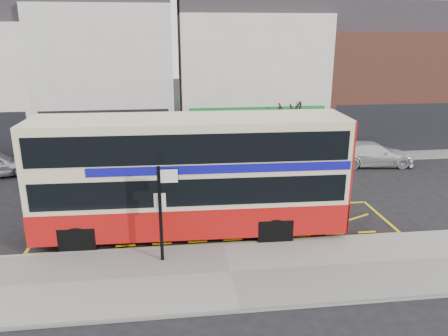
{
  "coord_description": "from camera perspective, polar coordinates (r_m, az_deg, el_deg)",
  "views": [
    {
      "loc": [
        -1.72,
        -14.54,
        7.49
      ],
      "look_at": [
        0.33,
        2.0,
        2.28
      ],
      "focal_mm": 35.0,
      "sensor_mm": 36.0,
      "label": 1
    }
  ],
  "objects": [
    {
      "name": "ground",
      "position": [
        16.45,
        -0.29,
        -9.72
      ],
      "size": [
        120.0,
        120.0,
        0.0
      ],
      "primitive_type": "plane",
      "color": "black",
      "rests_on": "ground"
    },
    {
      "name": "pavement",
      "position": [
        14.41,
        0.82,
        -13.59
      ],
      "size": [
        40.0,
        4.0,
        0.15
      ],
      "primitive_type": "cube",
      "color": "gray",
      "rests_on": "ground"
    },
    {
      "name": "kerb",
      "position": [
        16.08,
        -0.13,
        -10.09
      ],
      "size": [
        40.0,
        0.15,
        0.15
      ],
      "primitive_type": "cube",
      "color": "gray",
      "rests_on": "ground"
    },
    {
      "name": "far_pavement",
      "position": [
        26.65,
        -3.08,
        1.19
      ],
      "size": [
        50.0,
        3.0,
        0.15
      ],
      "primitive_type": "cube",
      "color": "gray",
      "rests_on": "ground"
    },
    {
      "name": "road_markings",
      "position": [
        17.87,
        -0.9,
        -7.39
      ],
      "size": [
        14.0,
        3.4,
        0.01
      ],
      "primitive_type": null,
      "color": "yellow",
      "rests_on": "ground"
    },
    {
      "name": "terrace_left",
      "position": [
        29.85,
        -14.68,
        12.66
      ],
      "size": [
        8.0,
        8.01,
        11.8
      ],
      "color": "silver",
      "rests_on": "ground"
    },
    {
      "name": "terrace_green_shop",
      "position": [
        30.08,
        3.03,
        12.73
      ],
      "size": [
        9.0,
        8.01,
        11.3
      ],
      "color": "white",
      "rests_on": "ground"
    },
    {
      "name": "terrace_right",
      "position": [
        32.9,
        18.97,
        11.37
      ],
      "size": [
        9.0,
        8.01,
        10.3
      ],
      "color": "brown",
      "rests_on": "ground"
    },
    {
      "name": "double_decker_bus",
      "position": [
        16.28,
        -4.24,
        -0.89
      ],
      "size": [
        11.5,
        2.92,
        4.57
      ],
      "rotation": [
        0.0,
        0.0,
        -0.02
      ],
      "color": "beige",
      "rests_on": "ground"
    },
    {
      "name": "bus_stop_post",
      "position": [
        14.34,
        -8.09,
        -4.87
      ],
      "size": [
        0.82,
        0.14,
        3.28
      ],
      "rotation": [
        0.0,
        0.0,
        -0.01
      ],
      "color": "black",
      "rests_on": "pavement"
    },
    {
      "name": "car_grey",
      "position": [
        25.07,
        -5.18,
        1.56
      ],
      "size": [
        4.22,
        1.56,
        1.38
      ],
      "primitive_type": "imported",
      "rotation": [
        0.0,
        0.0,
        1.6
      ],
      "color": "#3F4147",
      "rests_on": "ground"
    },
    {
      "name": "car_white",
      "position": [
        26.85,
        18.78,
        1.75
      ],
      "size": [
        4.88,
        2.32,
        1.37
      ],
      "primitive_type": "imported",
      "rotation": [
        0.0,
        0.0,
        1.49
      ],
      "color": "silver",
      "rests_on": "ground"
    },
    {
      "name": "street_tree_right",
      "position": [
        26.56,
        8.54,
        7.56
      ],
      "size": [
        2.08,
        2.08,
        4.48
      ],
      "color": "#312415",
      "rests_on": "ground"
    }
  ]
}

